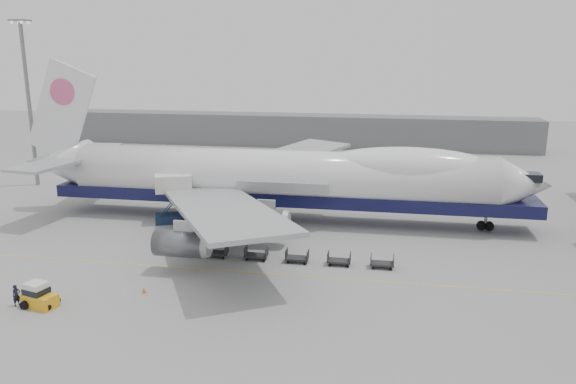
% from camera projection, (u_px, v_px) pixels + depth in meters
% --- Properties ---
extents(ground, '(260.00, 260.00, 0.00)m').
position_uv_depth(ground, '(258.00, 251.00, 59.90)').
color(ground, gray).
rests_on(ground, ground).
extents(apron_line, '(60.00, 0.15, 0.01)m').
position_uv_depth(apron_line, '(244.00, 272.00, 54.17)').
color(apron_line, gold).
rests_on(apron_line, ground).
extents(hangar, '(110.00, 8.00, 7.00)m').
position_uv_depth(hangar, '(286.00, 130.00, 127.60)').
color(hangar, slate).
rests_on(hangar, ground).
extents(floodlight_mast, '(2.40, 2.40, 25.43)m').
position_uv_depth(floodlight_mast, '(28.00, 95.00, 86.66)').
color(floodlight_mast, slate).
rests_on(floodlight_mast, ground).
extents(airliner, '(67.00, 55.30, 19.98)m').
position_uv_depth(airliner, '(285.00, 176.00, 69.88)').
color(airliner, white).
rests_on(airliner, ground).
extents(catering_truck, '(5.29, 4.44, 6.05)m').
position_uv_depth(catering_truck, '(174.00, 195.00, 69.39)').
color(catering_truck, '#18284A').
rests_on(catering_truck, ground).
extents(baggage_tug, '(3.14, 2.19, 2.08)m').
position_uv_depth(baggage_tug, '(38.00, 296.00, 46.69)').
color(baggage_tug, gold).
rests_on(baggage_tug, ground).
extents(ground_worker, '(0.69, 0.80, 1.86)m').
position_uv_depth(ground_worker, '(16.00, 295.00, 46.80)').
color(ground_worker, black).
rests_on(ground_worker, ground).
extents(traffic_cone, '(0.37, 0.37, 0.55)m').
position_uv_depth(traffic_cone, '(144.00, 290.00, 49.48)').
color(traffic_cone, '#DE610B').
rests_on(traffic_cone, ground).
extents(dolly_0, '(2.30, 1.35, 1.30)m').
position_uv_depth(dolly_0, '(178.00, 250.00, 58.85)').
color(dolly_0, '#2D2D30').
rests_on(dolly_0, ground).
extents(dolly_1, '(2.30, 1.35, 1.30)m').
position_uv_depth(dolly_1, '(216.00, 252.00, 58.12)').
color(dolly_1, '#2D2D30').
rests_on(dolly_1, ground).
extents(dolly_2, '(2.30, 1.35, 1.30)m').
position_uv_depth(dolly_2, '(256.00, 255.00, 57.38)').
color(dolly_2, '#2D2D30').
rests_on(dolly_2, ground).
extents(dolly_3, '(2.30, 1.35, 1.30)m').
position_uv_depth(dolly_3, '(297.00, 257.00, 56.64)').
color(dolly_3, '#2D2D30').
rests_on(dolly_3, ground).
extents(dolly_4, '(2.30, 1.35, 1.30)m').
position_uv_depth(dolly_4, '(339.00, 260.00, 55.90)').
color(dolly_4, '#2D2D30').
rests_on(dolly_4, ground).
extents(dolly_5, '(2.30, 1.35, 1.30)m').
position_uv_depth(dolly_5, '(382.00, 263.00, 55.17)').
color(dolly_5, '#2D2D30').
rests_on(dolly_5, ground).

